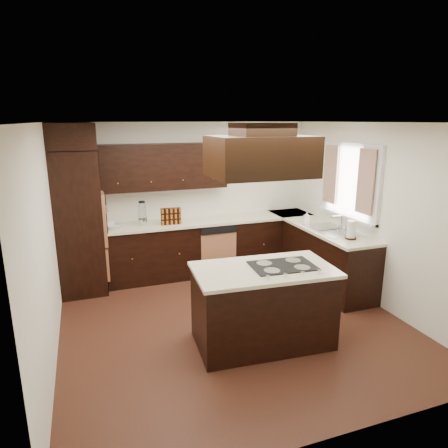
{
  "coord_description": "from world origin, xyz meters",
  "views": [
    {
      "loc": [
        -1.67,
        -4.37,
        2.53
      ],
      "look_at": [
        0.1,
        0.6,
        1.15
      ],
      "focal_mm": 32.0,
      "sensor_mm": 36.0,
      "label": 1
    }
  ],
  "objects_px": {
    "oven_column": "(79,223)",
    "island": "(263,307)",
    "spice_rack": "(171,216)",
    "range_hood": "(261,156)"
  },
  "relations": [
    {
      "from": "island",
      "to": "spice_rack",
      "type": "relative_size",
      "value": 4.81
    },
    {
      "from": "oven_column",
      "to": "range_hood",
      "type": "xyz_separation_m",
      "value": [
        1.88,
        -2.25,
        1.1
      ]
    },
    {
      "from": "oven_column",
      "to": "island",
      "type": "relative_size",
      "value": 1.4
    },
    {
      "from": "spice_rack",
      "to": "oven_column",
      "type": "bearing_deg",
      "value": -175.46
    },
    {
      "from": "range_hood",
      "to": "spice_rack",
      "type": "distance_m",
      "value": 2.56
    },
    {
      "from": "range_hood",
      "to": "spice_rack",
      "type": "bearing_deg",
      "value": 102.66
    },
    {
      "from": "range_hood",
      "to": "spice_rack",
      "type": "relative_size",
      "value": 3.33
    },
    {
      "from": "island",
      "to": "range_hood",
      "type": "distance_m",
      "value": 1.72
    },
    {
      "from": "oven_column",
      "to": "spice_rack",
      "type": "height_order",
      "value": "oven_column"
    },
    {
      "from": "oven_column",
      "to": "island",
      "type": "xyz_separation_m",
      "value": [
        1.93,
        -2.27,
        -0.62
      ]
    }
  ]
}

